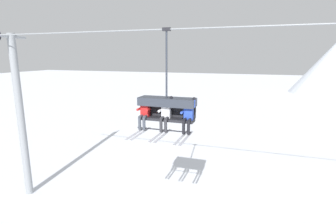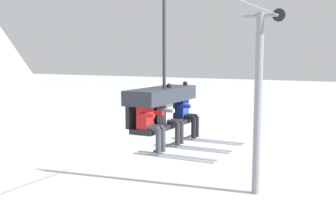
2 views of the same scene
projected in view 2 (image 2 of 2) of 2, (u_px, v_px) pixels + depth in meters
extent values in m
cone|color=white|center=(1.00, 60.00, 68.16)|extent=(13.71, 13.71, 11.16)
cylinder|color=gray|center=(258.00, 105.00, 19.04)|extent=(0.36, 0.36, 8.25)
cylinder|color=gray|center=(261.00, 16.00, 18.50)|extent=(0.16, 1.60, 0.16)
cylinder|color=black|center=(279.00, 15.00, 18.15)|extent=(0.08, 0.56, 0.56)
cube|color=#232328|center=(164.00, 125.00, 9.04)|extent=(2.08, 0.48, 0.10)
cube|color=#232328|center=(153.00, 112.00, 9.13)|extent=(2.08, 0.08, 0.45)
cube|color=#2D333D|center=(162.00, 95.00, 8.98)|extent=(2.12, 0.68, 0.30)
cylinder|color=black|center=(178.00, 141.00, 8.95)|extent=(2.08, 0.04, 0.04)
cylinder|color=#2D333D|center=(164.00, 32.00, 8.78)|extent=(0.07, 0.07, 2.36)
cube|color=red|center=(145.00, 116.00, 8.24)|extent=(0.32, 0.22, 0.52)
sphere|color=silver|center=(145.00, 98.00, 8.20)|extent=(0.22, 0.22, 0.22)
ellipsoid|color=black|center=(150.00, 98.00, 8.15)|extent=(0.17, 0.04, 0.08)
cylinder|color=#3D424C|center=(151.00, 128.00, 8.12)|extent=(0.11, 0.34, 0.11)
cylinder|color=#3D424C|center=(155.00, 127.00, 8.28)|extent=(0.11, 0.34, 0.11)
cylinder|color=#3D424C|center=(158.00, 141.00, 8.08)|extent=(0.11, 0.11, 0.48)
cylinder|color=#3D424C|center=(163.00, 140.00, 8.23)|extent=(0.11, 0.11, 0.48)
cube|color=#B2B2BC|center=(172.00, 158.00, 7.98)|extent=(0.09, 1.70, 0.02)
cube|color=#B2B2BC|center=(176.00, 156.00, 8.14)|extent=(0.09, 1.70, 0.02)
cylinder|color=red|center=(147.00, 116.00, 8.01)|extent=(0.09, 0.30, 0.09)
cylinder|color=red|center=(156.00, 113.00, 8.34)|extent=(0.09, 0.30, 0.09)
cube|color=silver|center=(165.00, 111.00, 8.99)|extent=(0.32, 0.22, 0.52)
sphere|color=black|center=(165.00, 94.00, 8.94)|extent=(0.22, 0.22, 0.22)
ellipsoid|color=black|center=(169.00, 94.00, 8.90)|extent=(0.17, 0.04, 0.08)
cylinder|color=#2D2D33|center=(170.00, 122.00, 8.87)|extent=(0.11, 0.34, 0.11)
cylinder|color=#2D2D33|center=(174.00, 121.00, 9.02)|extent=(0.11, 0.34, 0.11)
cylinder|color=#2D2D33|center=(178.00, 134.00, 8.83)|extent=(0.11, 0.11, 0.48)
cylinder|color=#2D2D33|center=(181.00, 133.00, 8.98)|extent=(0.11, 0.11, 0.48)
cube|color=#B2B2BC|center=(190.00, 149.00, 8.73)|extent=(0.09, 1.70, 0.02)
cube|color=#B2B2BC|center=(194.00, 147.00, 8.89)|extent=(0.09, 1.70, 0.02)
cylinder|color=silver|center=(167.00, 110.00, 8.76)|extent=(0.09, 0.30, 0.09)
cylinder|color=silver|center=(169.00, 94.00, 9.11)|extent=(0.09, 0.09, 0.30)
sphere|color=black|center=(169.00, 86.00, 9.09)|extent=(0.11, 0.11, 0.11)
cube|color=#2847B7|center=(182.00, 107.00, 9.74)|extent=(0.32, 0.22, 0.52)
sphere|color=silver|center=(182.00, 91.00, 9.69)|extent=(0.22, 0.22, 0.22)
ellipsoid|color=black|center=(186.00, 91.00, 9.65)|extent=(0.17, 0.04, 0.08)
cylinder|color=black|center=(187.00, 117.00, 9.62)|extent=(0.11, 0.34, 0.11)
cylinder|color=black|center=(190.00, 116.00, 9.77)|extent=(0.11, 0.34, 0.11)
cylinder|color=black|center=(194.00, 128.00, 9.57)|extent=(0.11, 0.11, 0.48)
cylinder|color=black|center=(197.00, 127.00, 9.73)|extent=(0.11, 0.11, 0.48)
cube|color=#B2B2BC|center=(206.00, 141.00, 9.48)|extent=(0.09, 1.70, 0.02)
cube|color=#B2B2BC|center=(208.00, 140.00, 9.64)|extent=(0.09, 1.70, 0.02)
cylinder|color=#2847B7|center=(184.00, 106.00, 9.50)|extent=(0.09, 0.30, 0.09)
cylinder|color=#2847B7|center=(185.00, 91.00, 9.86)|extent=(0.09, 0.09, 0.30)
sphere|color=black|center=(185.00, 84.00, 9.84)|extent=(0.11, 0.11, 0.11)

